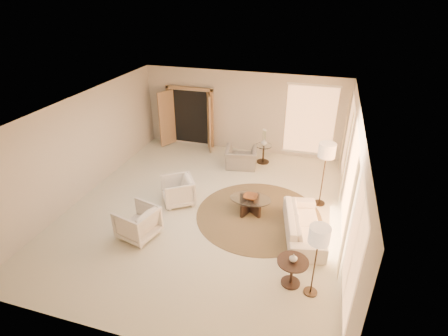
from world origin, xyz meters
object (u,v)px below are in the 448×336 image
(accent_chair, at_px, (241,155))
(end_vase, at_px, (293,258))
(floor_lamp_far, at_px, (319,238))
(armchair_right, at_px, (138,221))
(side_vase, at_px, (264,142))
(armchair_left, at_px, (178,190))
(sofa, at_px, (303,225))
(coffee_table, at_px, (250,203))
(bowl, at_px, (250,197))
(floor_lamp_near, at_px, (327,153))
(end_table, at_px, (292,268))
(side_table, at_px, (263,152))

(accent_chair, relative_size, end_vase, 6.01)
(floor_lamp_far, bearing_deg, accent_chair, 118.54)
(armchair_right, distance_m, side_vase, 5.13)
(end_vase, distance_m, side_vase, 5.39)
(armchair_left, height_order, end_vase, armchair_left)
(floor_lamp_far, bearing_deg, side_vase, 110.24)
(armchair_left, distance_m, armchair_right, 1.63)
(sofa, bearing_deg, coffee_table, 55.02)
(armchair_right, distance_m, end_vase, 3.69)
(sofa, relative_size, bowl, 5.55)
(coffee_table, bearing_deg, armchair_right, -142.95)
(coffee_table, bearing_deg, side_vase, 94.13)
(armchair_left, distance_m, side_vase, 3.56)
(sofa, bearing_deg, accent_chair, 25.41)
(sofa, distance_m, armchair_right, 3.90)
(floor_lamp_near, bearing_deg, armchair_left, -164.37)
(end_table, xyz_separation_m, end_vase, (0.00, -0.00, 0.26))
(end_table, xyz_separation_m, side_table, (-1.55, 5.16, -0.02))
(sofa, relative_size, accent_chair, 2.03)
(floor_lamp_far, bearing_deg, sofa, 100.31)
(armchair_right, distance_m, coffee_table, 2.90)
(sofa, bearing_deg, end_table, 165.39)
(armchair_left, bearing_deg, sofa, 48.41)
(coffee_table, distance_m, end_table, 2.61)
(armchair_right, xyz_separation_m, side_vase, (2.10, 4.67, 0.31))
(bowl, bearing_deg, side_vase, 94.13)
(coffee_table, xyz_separation_m, bowl, (0.00, 0.00, 0.19))
(armchair_right, relative_size, coffee_table, 0.64)
(side_table, xyz_separation_m, bowl, (0.21, -2.93, 0.07))
(floor_lamp_near, height_order, side_vase, floor_lamp_near)
(armchair_left, relative_size, floor_lamp_near, 0.46)
(armchair_right, bearing_deg, end_vase, 96.91)
(floor_lamp_far, height_order, bowl, floor_lamp_far)
(floor_lamp_near, distance_m, floor_lamp_far, 3.26)
(end_table, height_order, side_table, side_table)
(accent_chair, xyz_separation_m, floor_lamp_near, (2.58, -1.50, 1.09))
(armchair_right, bearing_deg, floor_lamp_near, 137.57)
(accent_chair, bearing_deg, floor_lamp_far, 108.55)
(sofa, distance_m, bowl, 1.56)
(sofa, height_order, floor_lamp_far, floor_lamp_far)
(armchair_right, distance_m, side_table, 5.12)
(armchair_right, bearing_deg, side_vase, 170.41)
(side_table, bearing_deg, floor_lamp_far, -69.76)
(sofa, distance_m, end_table, 1.63)
(end_table, distance_m, bowl, 2.60)
(accent_chair, bearing_deg, coffee_table, 99.46)
(accent_chair, bearing_deg, side_vase, -149.02)
(end_table, height_order, end_vase, end_vase)
(end_vase, bearing_deg, side_table, 106.71)
(armchair_left, distance_m, accent_chair, 2.78)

